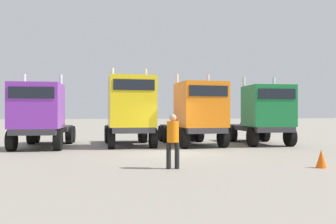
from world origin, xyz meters
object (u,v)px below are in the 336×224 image
object	(u,v)px
semi_truck_purple	(40,115)
visitor_in_hivis	(173,137)
traffic_cone_near	(321,159)
semi_truck_yellow	(130,111)
semi_truck_green	(263,114)
semi_truck_orange	(197,113)

from	to	relation	value
semi_truck_purple	visitor_in_hivis	bearing A→B (deg)	37.63
semi_truck_purple	traffic_cone_near	bearing A→B (deg)	53.46
semi_truck_yellow	visitor_in_hivis	size ratio (longest dim) A/B	3.24
semi_truck_green	traffic_cone_near	bearing A→B (deg)	-10.83
semi_truck_purple	semi_truck_orange	distance (m)	8.43
semi_truck_green	visitor_in_hivis	size ratio (longest dim) A/B	3.24
semi_truck_yellow	visitor_in_hivis	bearing A→B (deg)	3.72
semi_truck_green	traffic_cone_near	distance (m)	8.95
semi_truck_purple	semi_truck_yellow	size ratio (longest dim) A/B	1.08
semi_truck_green	visitor_in_hivis	distance (m)	10.57
semi_truck_orange	visitor_in_hivis	xyz separation A→B (m)	(-3.06, -7.80, -0.78)
semi_truck_orange	visitor_in_hivis	bearing A→B (deg)	-24.52
semi_truck_orange	semi_truck_green	world-z (taller)	semi_truck_orange
semi_truck_purple	semi_truck_yellow	bearing A→B (deg)	95.46
semi_truck_yellow	semi_truck_green	bearing A→B (deg)	86.27
semi_truck_purple	semi_truck_yellow	world-z (taller)	semi_truck_yellow
semi_truck_orange	traffic_cone_near	bearing A→B (deg)	9.54
semi_truck_purple	semi_truck_green	bearing A→B (deg)	92.69
semi_truck_yellow	traffic_cone_near	distance (m)	10.72
semi_truck_purple	traffic_cone_near	size ratio (longest dim) A/B	10.18
semi_truck_orange	visitor_in_hivis	size ratio (longest dim) A/B	3.48
visitor_in_hivis	semi_truck_yellow	bearing A→B (deg)	9.13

